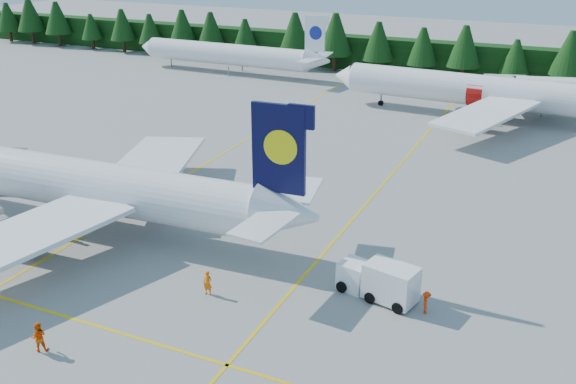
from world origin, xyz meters
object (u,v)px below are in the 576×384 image
at_px(airstairs, 8,184).
at_px(service_truck, 378,279).
at_px(airliner_red, 472,90).
at_px(airliner_navy, 58,181).

height_order(airstairs, service_truck, airstairs).
xyz_separation_m(airliner_red, airstairs, (-37.49, -47.31, -3.04)).
relative_size(airliner_navy, service_truck, 7.26).
bearing_deg(service_truck, airliner_red, 105.67).
distance_m(airstairs, service_truck, 40.10).
height_order(airliner_navy, service_truck, airliner_navy).
relative_size(airliner_red, service_truck, 7.06).
bearing_deg(airliner_red, airliner_navy, -115.15).
distance_m(airliner_navy, service_truck, 29.76).
xyz_separation_m(airstairs, service_truck, (39.90, -3.95, 0.65)).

